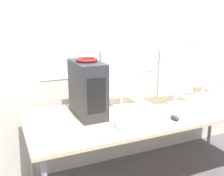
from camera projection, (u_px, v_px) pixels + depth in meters
wall_back at (127, 40)px, 2.76m from camera, size 8.00×0.07×2.70m
desk at (155, 113)px, 2.41m from camera, size 2.32×0.90×0.77m
pc_tower at (87, 89)px, 2.19m from camera, size 0.21×0.44×0.46m
headphones at (87, 60)px, 2.13m from camera, size 0.18×0.18×0.03m
monitor_main at (121, 77)px, 2.39m from camera, size 0.42×0.16×0.53m
monitor_right_near at (176, 75)px, 2.48m from camera, size 0.41×0.16×0.53m
monitor_right_far at (204, 68)px, 2.79m from camera, size 0.38×0.16×0.54m
keyboard at (144, 123)px, 2.04m from camera, size 0.46×0.16×0.02m
mouse at (175, 118)px, 2.14m from camera, size 0.05×0.10×0.04m
cell_phone at (77, 128)px, 1.98m from camera, size 0.08×0.14×0.01m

